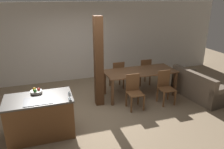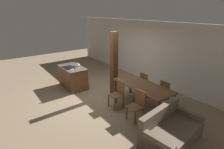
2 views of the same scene
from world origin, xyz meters
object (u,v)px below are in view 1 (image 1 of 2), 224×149
(dining_chair_far_left, at_px, (117,74))
(timber_post, at_px, (99,63))
(dining_chair_near_right, at_px, (165,87))
(wine_glass_middle, at_px, (69,93))
(dining_chair_far_right, at_px, (144,71))
(kitchen_island, at_px, (40,116))
(fruit_bowl, at_px, (36,91))
(wine_glass_near, at_px, (70,94))
(couch, at_px, (200,88))
(dining_chair_near_left, at_px, (134,91))
(dining_table, at_px, (140,74))

(dining_chair_far_left, distance_m, timber_post, 1.41)
(dining_chair_near_right, relative_size, dining_chair_far_left, 1.00)
(wine_glass_middle, height_order, dining_chair_far_right, wine_glass_middle)
(kitchen_island, distance_m, fruit_bowl, 0.55)
(wine_glass_near, relative_size, dining_chair_far_right, 0.18)
(kitchen_island, height_order, wine_glass_near, wine_glass_near)
(dining_chair_far_right, xyz_separation_m, couch, (1.19, -1.36, -0.20))
(kitchen_island, distance_m, wine_glass_near, 0.90)
(kitchen_island, xyz_separation_m, dining_chair_near_left, (2.41, 0.53, 0.03))
(wine_glass_middle, relative_size, dining_table, 0.08)
(wine_glass_middle, bearing_deg, dining_chair_near_right, 15.57)
(dining_chair_near_right, bearing_deg, wine_glass_middle, -164.43)
(fruit_bowl, xyz_separation_m, dining_table, (2.92, 0.96, -0.26))
(dining_chair_near_left, distance_m, couch, 2.15)
(timber_post, bearing_deg, couch, -9.30)
(dining_chair_near_right, distance_m, timber_post, 1.99)
(wine_glass_near, xyz_separation_m, dining_chair_far_right, (2.74, 2.19, -0.54))
(kitchen_island, distance_m, wine_glass_middle, 0.88)
(kitchen_island, distance_m, couch, 4.58)
(wine_glass_near, bearing_deg, couch, 12.01)
(dining_chair_near_left, xyz_separation_m, dining_chair_near_right, (0.95, 0.00, 0.00))
(dining_chair_near_left, bearing_deg, timber_post, 150.39)
(dining_table, distance_m, couch, 1.85)
(wine_glass_near, xyz_separation_m, dining_chair_near_left, (1.79, 0.85, -0.54))
(kitchen_island, xyz_separation_m, wine_glass_middle, (0.62, -0.24, 0.57))
(wine_glass_near, bearing_deg, dining_chair_far_right, 38.68)
(timber_post, bearing_deg, kitchen_island, -147.38)
(dining_table, xyz_separation_m, dining_chair_far_left, (-0.47, 0.67, -0.20))
(dining_chair_near_left, height_order, couch, dining_chair_near_left)
(wine_glass_middle, height_order, timber_post, timber_post)
(dining_chair_near_left, relative_size, couch, 0.53)
(dining_chair_far_left, bearing_deg, fruit_bowl, 33.75)
(dining_chair_near_left, relative_size, dining_chair_near_right, 1.00)
(dining_chair_near_right, bearing_deg, dining_table, 125.21)
(wine_glass_near, xyz_separation_m, couch, (3.93, 0.84, -0.74))
(wine_glass_middle, distance_m, dining_chair_far_left, 2.82)
(wine_glass_middle, relative_size, dining_chair_near_left, 0.18)
(wine_glass_middle, xyz_separation_m, couch, (3.93, 0.75, -0.74))
(fruit_bowl, xyz_separation_m, dining_chair_near_right, (3.39, 0.28, -0.46))
(wine_glass_near, xyz_separation_m, dining_table, (2.27, 1.52, -0.34))
(wine_glass_near, height_order, dining_chair_far_right, wine_glass_near)
(wine_glass_middle, height_order, dining_table, wine_glass_middle)
(dining_chair_near_left, bearing_deg, dining_chair_far_right, 54.79)
(wine_glass_near, bearing_deg, kitchen_island, 152.54)
(kitchen_island, relative_size, wine_glass_middle, 8.48)
(dining_chair_near_left, height_order, dining_chair_near_right, same)
(wine_glass_middle, xyz_separation_m, dining_chair_far_left, (1.79, 2.11, -0.54))
(wine_glass_middle, height_order, couch, wine_glass_middle)
(wine_glass_near, distance_m, dining_table, 2.75)
(couch, bearing_deg, wine_glass_near, 95.11)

